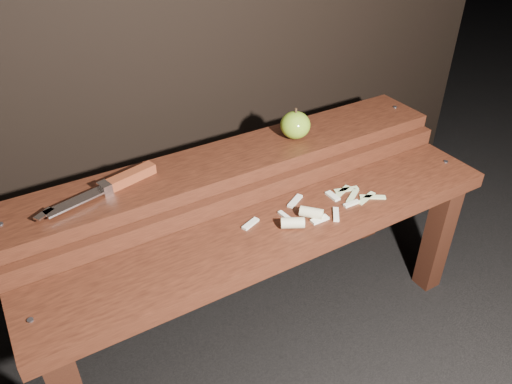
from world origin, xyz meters
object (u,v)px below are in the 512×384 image
bench_rear_tier (236,184)px  knife (118,183)px  bench_front_tier (282,249)px  apple (295,125)px

bench_rear_tier → knife: 0.32m
knife → bench_front_tier: bearing=-38.7°
knife → bench_rear_tier: bearing=-2.9°
apple → knife: (-0.49, 0.01, -0.02)m
bench_rear_tier → knife: size_ratio=4.07×
apple → knife: 0.49m
bench_rear_tier → knife: knife is taller
apple → knife: apple is taller
bench_rear_tier → apple: apple is taller
apple → bench_rear_tier: bearing=-178.7°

